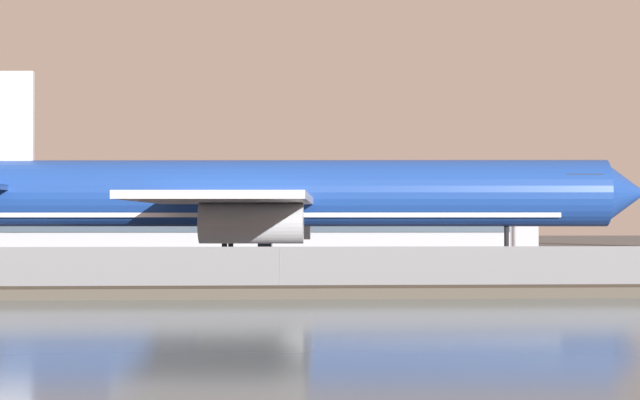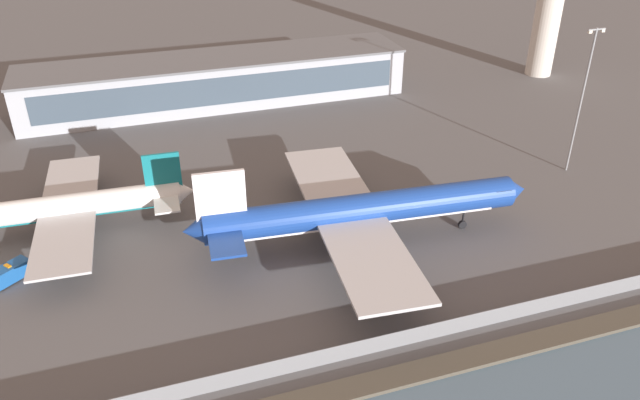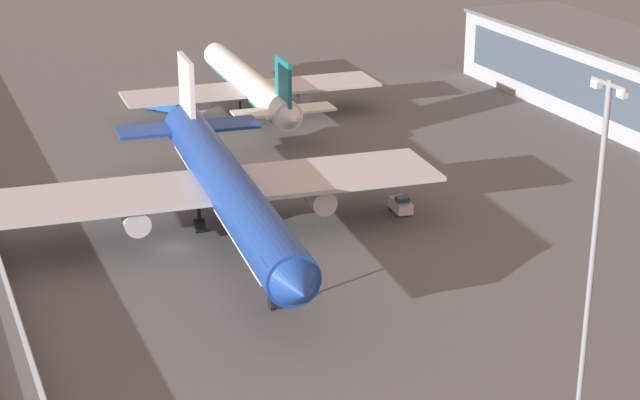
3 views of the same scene
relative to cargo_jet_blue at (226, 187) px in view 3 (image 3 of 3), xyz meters
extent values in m
plane|color=#565659|center=(0.44, -5.42, -5.25)|extent=(500.00, 500.00, 0.00)
cube|color=slate|center=(0.44, -21.42, -4.11)|extent=(280.00, 0.08, 2.27)
cylinder|color=slate|center=(0.44, -21.42, -4.11)|extent=(0.10, 0.10, 2.27)
cylinder|color=#193D93|center=(0.78, -0.06, 0.19)|extent=(44.64, 8.08, 4.44)
cone|color=#193D93|center=(24.14, -1.99, 0.19)|extent=(3.23, 4.44, 4.22)
cone|color=#193D93|center=(-22.57, 1.86, 0.19)|extent=(3.21, 4.22, 4.00)
cube|color=#232D3D|center=(21.15, -1.74, 0.75)|extent=(2.75, 3.97, 1.33)
cube|color=silver|center=(0.78, -0.06, -1.03)|extent=(37.92, 6.64, 0.80)
cube|color=#B7BABF|center=(-0.55, 10.74, -0.36)|extent=(11.49, 22.05, 0.44)
cube|color=#B7BABF|center=(-2.31, -10.51, -0.36)|extent=(11.49, 22.05, 0.44)
cylinder|color=#B7BABF|center=(0.63, 8.93, -1.80)|extent=(6.40, 2.95, 2.44)
cylinder|color=#B7BABF|center=(-0.84, -8.92, -1.80)|extent=(6.40, 2.95, 2.44)
cube|color=silver|center=(-18.70, 1.54, 4.64)|extent=(6.68, 1.08, 7.55)
cube|color=#193D93|center=(-18.37, 5.44, 0.53)|extent=(5.07, 8.16, 0.36)
cube|color=#193D93|center=(-19.02, -2.35, 0.53)|extent=(5.07, 8.16, 0.36)
cylinder|color=black|center=(16.28, -1.34, -3.33)|extent=(0.31, 0.31, 2.60)
cylinder|color=black|center=(16.28, -1.34, -4.63)|extent=(1.28, 0.59, 1.24)
cylinder|color=black|center=(-2.12, 2.52, -3.33)|extent=(0.36, 0.36, 2.60)
cylinder|color=black|center=(-2.12, 2.52, -4.63)|extent=(1.51, 1.11, 1.43)
cylinder|color=black|center=(-2.51, -2.13, -3.33)|extent=(0.36, 0.36, 2.60)
cylinder|color=black|center=(-2.51, -2.13, -4.63)|extent=(1.51, 1.11, 1.43)
cylinder|color=white|center=(-40.49, 15.89, -0.87)|extent=(35.63, 5.34, 3.57)
cone|color=white|center=(-59.20, 16.82, -0.87)|extent=(2.49, 3.50, 3.39)
cone|color=white|center=(-21.78, 14.95, -0.87)|extent=(2.48, 3.33, 3.21)
cube|color=#232D3D|center=(-56.80, 16.70, -0.43)|extent=(2.11, 3.13, 1.07)
cube|color=#14707A|center=(-40.49, 15.89, -1.86)|extent=(30.28, 4.36, 0.64)
cube|color=#B7BABF|center=(-39.14, 7.29, -1.32)|extent=(8.65, 17.41, 0.36)
cube|color=#B7BABF|center=(-38.29, 24.31, -1.32)|extent=(8.65, 17.41, 0.36)
cylinder|color=#B7BABF|center=(-40.14, 8.70, -2.48)|extent=(5.06, 2.21, 1.96)
cylinder|color=#B7BABF|center=(-39.42, 23.00, -2.48)|extent=(5.06, 2.21, 1.96)
cube|color=#14707A|center=(-24.89, 15.11, 2.70)|extent=(5.34, 0.69, 6.07)
cube|color=white|center=(-25.05, 11.99, -0.61)|extent=(3.86, 6.42, 0.29)
cube|color=white|center=(-24.74, 18.23, -0.61)|extent=(3.86, 6.42, 0.29)
cylinder|color=black|center=(-52.90, 16.51, -3.70)|extent=(0.25, 0.25, 2.09)
cylinder|color=black|center=(-52.90, 16.51, -4.75)|extent=(1.02, 0.44, 1.00)
cylinder|color=black|center=(-38.10, 13.89, -3.70)|extent=(0.29, 0.29, 2.09)
cylinder|color=black|center=(-38.10, 13.89, -4.75)|extent=(1.19, 0.86, 1.15)
cylinder|color=black|center=(-37.92, 17.63, -3.70)|extent=(0.29, 0.29, 2.09)
cylinder|color=black|center=(-37.92, 17.63, -4.75)|extent=(1.19, 0.86, 1.15)
cube|color=white|center=(0.21, 18.52, -4.50)|extent=(3.34, 1.91, 1.11)
cube|color=#283847|center=(0.61, 18.48, -3.70)|extent=(1.24, 1.38, 0.50)
cylinder|color=black|center=(1.27, 19.10, -4.90)|extent=(0.72, 0.29, 0.70)
cylinder|color=black|center=(1.13, 17.75, -4.90)|extent=(0.72, 0.29, 0.70)
cylinder|color=black|center=(-0.71, 19.30, -4.90)|extent=(0.72, 0.29, 0.70)
cylinder|color=black|center=(-0.84, 17.94, -4.90)|extent=(0.72, 0.29, 0.70)
cube|color=#19519E|center=(-46.22, 5.83, -3.98)|extent=(5.37, 4.89, 2.07)
cube|color=#283847|center=(-44.80, 6.97, -3.59)|extent=(2.14, 2.27, 0.83)
cube|color=orange|center=(-46.22, 5.83, -2.85)|extent=(1.05, 1.13, 0.16)
cylinder|color=black|center=(-45.54, 7.56, -4.83)|extent=(0.79, 0.70, 0.84)
cylinder|color=black|center=(-44.38, 6.11, -4.83)|extent=(0.79, 0.70, 0.84)
cylinder|color=black|center=(-48.06, 5.55, -4.83)|extent=(0.79, 0.70, 0.84)
cylinder|color=black|center=(-46.90, 4.10, -4.83)|extent=(0.79, 0.70, 0.84)
cube|color=#3D4C5B|center=(-8.80, 54.04, 0.04)|extent=(75.17, 0.16, 5.77)
cylinder|color=gray|center=(43.23, 9.81, 7.18)|extent=(0.36, 0.36, 24.85)
cube|color=gray|center=(43.23, 9.81, 19.35)|extent=(3.20, 0.24, 0.24)
cube|color=silver|center=(42.03, 9.81, 19.05)|extent=(0.60, 0.40, 0.44)
cube|color=silver|center=(44.43, 9.81, 19.05)|extent=(0.60, 0.40, 0.44)
camera|label=1|loc=(-1.71, -83.53, -1.77)|focal=70.00mm
camera|label=2|loc=(-28.52, -69.13, 44.59)|focal=35.00mm
camera|label=3|loc=(91.93, -28.07, 34.55)|focal=60.00mm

